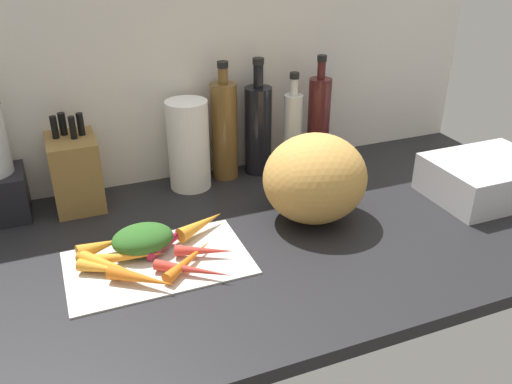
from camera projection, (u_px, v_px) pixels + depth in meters
The scene contains 23 objects.
ground_plane at pixel (245, 241), 124.13cm from camera, with size 170.00×80.00×3.00cm, color black.
wall_back at pixel (192, 67), 141.50cm from camera, with size 170.00×3.00×60.00cm, color silver.
cutting_board at pixel (158, 262), 113.37cm from camera, with size 37.91×23.11×0.80cm, color beige.
carrot_0 at pixel (101, 246), 114.93cm from camera, with size 3.58×3.58×10.29cm, color orange.
carrot_1 at pixel (113, 267), 108.69cm from camera, with size 2.92×2.92×17.19cm, color orange.
carrot_2 at pixel (205, 251), 114.23cm from camera, with size 2.47×2.47×12.73cm, color red.
carrot_3 at pixel (193, 270), 108.17cm from camera, with size 2.33×2.33×16.57cm, color red.
carrot_4 at pixel (105, 269), 108.26cm from camera, with size 2.65×2.65×11.76cm, color orange.
carrot_5 at pixel (171, 241), 117.96cm from camera, with size 2.04×2.04×14.26cm, color #B2264C.
carrot_6 at pixel (128, 257), 112.17cm from camera, with size 2.59×2.59×15.28cm, color orange.
carrot_7 at pixel (201, 224), 123.30cm from camera, with size 3.36×3.36×13.24cm, color orange.
carrot_8 at pixel (168, 239), 117.72cm from camera, with size 3.27×3.27×10.70cm, color #B2264C.
carrot_9 at pixel (189, 259), 111.47cm from camera, with size 2.48×2.48×15.76cm, color orange.
carrot_10 at pixel (142, 278), 105.10cm from camera, with size 3.02×3.02×14.18cm, color orange.
carrot_greens_pile at pixel (143, 239), 115.60cm from camera, with size 13.22×10.17×5.59cm, color #2D6023.
winter_squash at pixel (315, 178), 126.11cm from camera, with size 24.80×23.18×21.17cm, color gold.
knife_block at pixel (75, 171), 133.12cm from camera, with size 11.42×16.00×23.59cm.
paper_towel_roll at pixel (189, 145), 140.86cm from camera, with size 10.91×10.91×23.87cm, color white.
bottle_0 at pixel (224, 130), 145.72cm from camera, with size 7.16×7.16×32.34cm.
bottle_1 at pixel (258, 128), 148.99cm from camera, with size 7.51×7.51×32.44cm.
bottle_2 at pixel (293, 132), 149.45cm from camera, with size 5.15×5.15×28.61cm.
bottle_3 at pixel (318, 122), 152.32cm from camera, with size 6.33×6.33×32.23cm.
dish_rack at pixel (486, 178), 139.15cm from camera, with size 29.05×22.24×9.93cm, color silver.
Camera 1 is at (-37.10, -98.50, 65.34)cm, focal length 37.79 mm.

